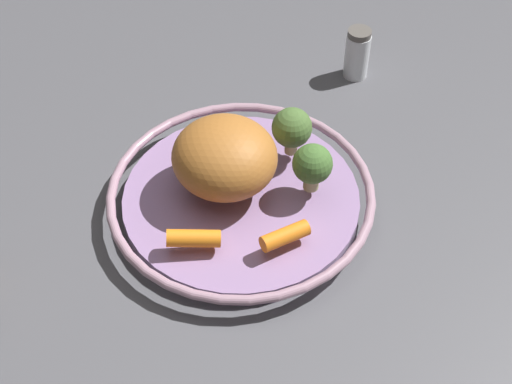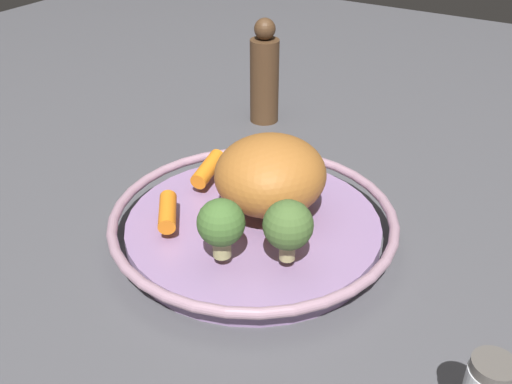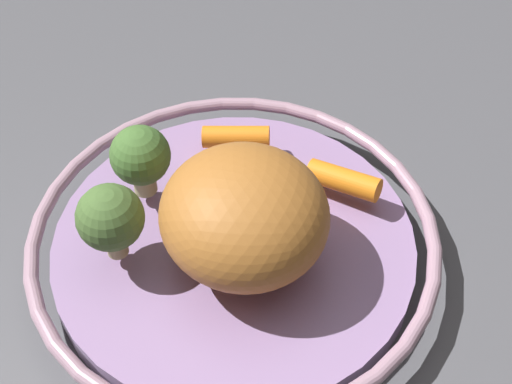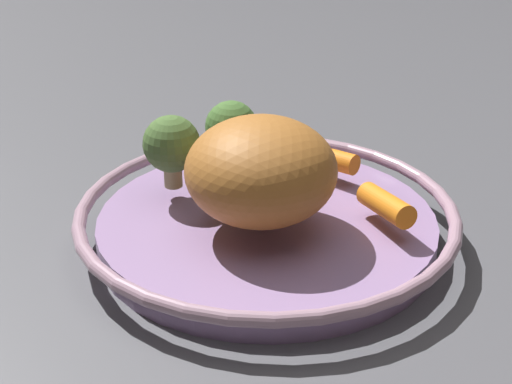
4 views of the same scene
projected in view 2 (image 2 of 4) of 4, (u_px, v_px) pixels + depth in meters
The scene contains 8 objects.
ground_plane at pixel (253, 238), 0.72m from camera, with size 2.27×2.27×0.00m, color #4C4C51.
serving_bowl at pixel (253, 225), 0.71m from camera, with size 0.34×0.34×0.04m.
roast_chicken_piece at pixel (270, 174), 0.69m from camera, with size 0.13×0.13×0.09m, color #A76429.
baby_carrot_right at pixel (208, 169), 0.77m from camera, with size 0.02×0.02×0.06m, color orange.
baby_carrot_back at pixel (168, 212), 0.68m from camera, with size 0.02×0.02×0.06m, color orange.
broccoli_floret_small at pixel (221, 224), 0.61m from camera, with size 0.05×0.05×0.07m.
broccoli_floret_large at pixel (288, 226), 0.60m from camera, with size 0.05×0.05×0.07m.
pepper_mill at pixel (264, 76), 0.97m from camera, with size 0.05×0.05×0.17m.
Camera 2 is at (0.31, -0.50, 0.43)m, focal length 41.46 mm.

